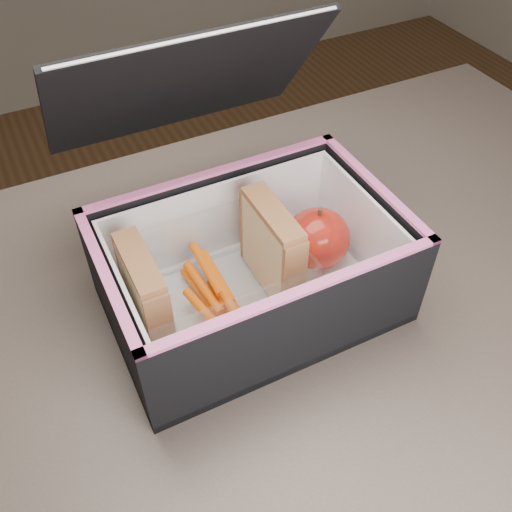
{
  "coord_description": "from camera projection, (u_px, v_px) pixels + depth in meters",
  "views": [
    {
      "loc": [
        -0.22,
        -0.33,
        1.26
      ],
      "look_at": [
        -0.02,
        0.06,
        0.81
      ],
      "focal_mm": 40.0,
      "sensor_mm": 36.0,
      "label": 1
    }
  ],
  "objects": [
    {
      "name": "paper_napkin",
      "position": [
        317.0,
        260.0,
        0.68
      ],
      "size": [
        0.09,
        0.09,
        0.01
      ],
      "primitive_type": "cube",
      "rotation": [
        0.0,
        0.0,
        -0.14
      ],
      "color": "white",
      "rests_on": "lunch_bag"
    },
    {
      "name": "sandwich_left",
      "position": [
        145.0,
        294.0,
        0.58
      ],
      "size": [
        0.03,
        0.09,
        0.1
      ],
      "color": "#D6BA87",
      "rests_on": "plastic_tub"
    },
    {
      "name": "carrot_sticks",
      "position": [
        215.0,
        293.0,
        0.62
      ],
      "size": [
        0.06,
        0.14,
        0.03
      ],
      "color": "#F05905",
      "rests_on": "plastic_tub"
    },
    {
      "name": "lunch_bag",
      "position": [
        250.0,
        260.0,
        0.61
      ],
      "size": [
        0.31,
        0.33,
        0.28
      ],
      "color": "black",
      "rests_on": "kitchen_table"
    },
    {
      "name": "kitchen_table",
      "position": [
        291.0,
        372.0,
        0.7
      ],
      "size": [
        1.2,
        0.8,
        0.75
      ],
      "color": "brown",
      "rests_on": "ground"
    },
    {
      "name": "sandwich_right",
      "position": [
        272.0,
        248.0,
        0.62
      ],
      "size": [
        0.03,
        0.1,
        0.11
      ],
      "color": "#D6BA87",
      "rests_on": "plastic_tub"
    },
    {
      "name": "plastic_tub",
      "position": [
        212.0,
        281.0,
        0.61
      ],
      "size": [
        0.19,
        0.14,
        0.08
      ],
      "primitive_type": null,
      "color": "white",
      "rests_on": "lunch_bag"
    },
    {
      "name": "red_apple",
      "position": [
        317.0,
        238.0,
        0.65
      ],
      "size": [
        0.09,
        0.09,
        0.08
      ],
      "rotation": [
        0.0,
        0.0,
        -0.31
      ],
      "color": "maroon",
      "rests_on": "paper_napkin"
    }
  ]
}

